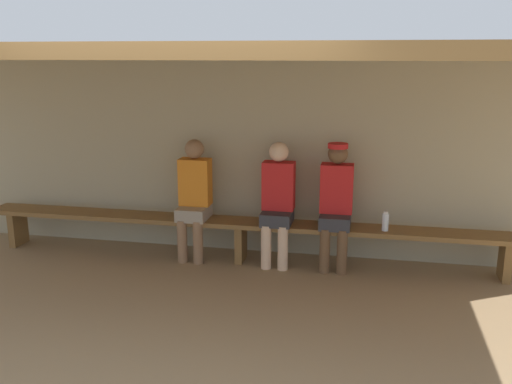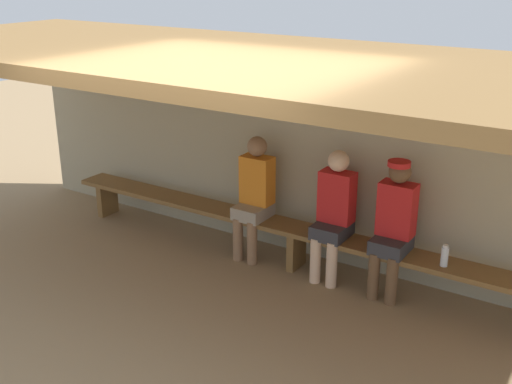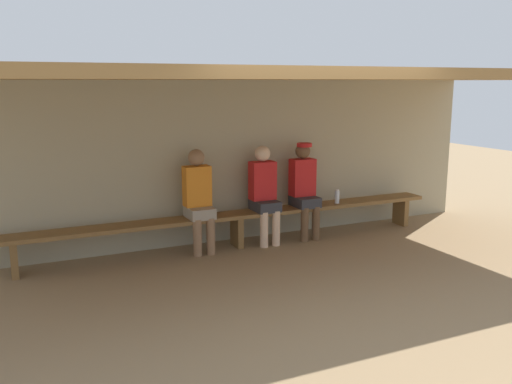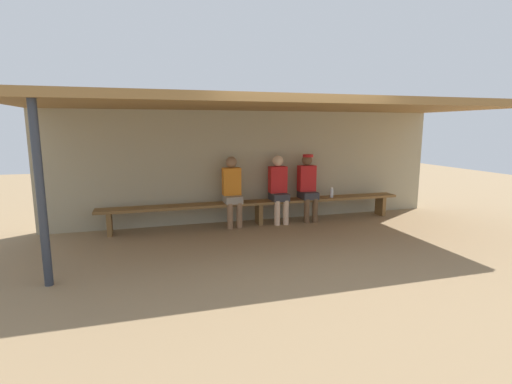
# 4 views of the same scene
# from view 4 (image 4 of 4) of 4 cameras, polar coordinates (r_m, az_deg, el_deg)

# --- Properties ---
(ground_plane) EXTENTS (24.00, 24.00, 0.00)m
(ground_plane) POSITION_cam_4_polar(r_m,az_deg,el_deg) (6.08, 4.71, -8.32)
(ground_plane) COLOR #937754
(back_wall) EXTENTS (8.00, 0.20, 2.20)m
(back_wall) POSITION_cam_4_polar(r_m,az_deg,el_deg) (7.72, -0.52, 3.92)
(back_wall) COLOR tan
(back_wall) RESTS_ON ground
(dugout_roof) EXTENTS (8.00, 2.80, 0.12)m
(dugout_roof) POSITION_cam_4_polar(r_m,az_deg,el_deg) (6.45, 2.70, 13.09)
(dugout_roof) COLOR olive
(dugout_roof) RESTS_ON back_wall
(support_post) EXTENTS (0.10, 0.10, 2.20)m
(support_post) POSITION_cam_4_polar(r_m,az_deg,el_deg) (5.04, -29.67, -0.45)
(support_post) COLOR #2D333D
(support_post) RESTS_ON ground
(bench) EXTENTS (6.00, 0.36, 0.46)m
(bench) POSITION_cam_4_polar(r_m,az_deg,el_deg) (7.40, 0.44, -1.92)
(bench) COLOR brown
(bench) RESTS_ON ground
(player_in_blue) EXTENTS (0.34, 0.42, 1.34)m
(player_in_blue) POSITION_cam_4_polar(r_m,az_deg,el_deg) (7.70, 7.79, 1.16)
(player_in_blue) COLOR #333338
(player_in_blue) RESTS_ON ground
(player_with_sunglasses) EXTENTS (0.34, 0.42, 1.34)m
(player_with_sunglasses) POSITION_cam_4_polar(r_m,az_deg,el_deg) (7.21, -3.59, 0.52)
(player_with_sunglasses) COLOR gray
(player_with_sunglasses) RESTS_ON ground
(player_near_post) EXTENTS (0.34, 0.42, 1.34)m
(player_near_post) POSITION_cam_4_polar(r_m,az_deg,el_deg) (7.47, 3.43, 0.84)
(player_near_post) COLOR #333338
(player_near_post) RESTS_ON ground
(water_bottle_green) EXTENTS (0.07, 0.07, 0.21)m
(water_bottle_green) POSITION_cam_4_polar(r_m,az_deg,el_deg) (7.90, 11.33, -0.11)
(water_bottle_green) COLOR silver
(water_bottle_green) RESTS_ON bench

